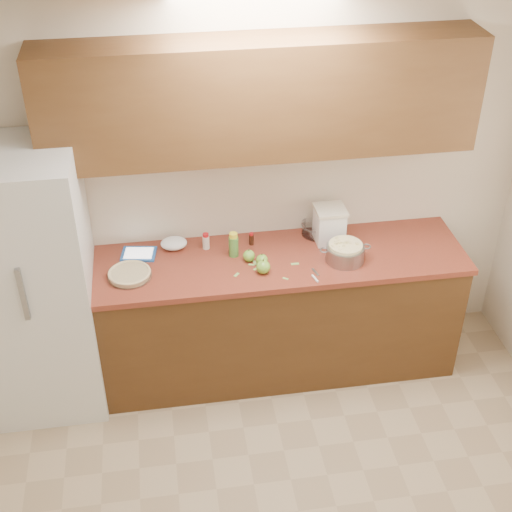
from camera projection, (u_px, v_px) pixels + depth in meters
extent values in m
plane|color=white|center=(337.00, 97.00, 2.45)|extent=(3.60, 3.60, 0.00)
plane|color=beige|center=(256.00, 183.00, 4.65)|extent=(3.60, 0.00, 3.60)
cube|color=#4A2C14|center=(264.00, 316.00, 4.87)|extent=(2.60, 0.65, 0.88)
cube|color=maroon|center=(264.00, 261.00, 4.61)|extent=(2.64, 0.68, 0.04)
cube|color=#58371A|center=(261.00, 98.00, 4.15)|extent=(2.60, 0.34, 0.70)
cube|color=silver|center=(35.00, 285.00, 4.40)|extent=(0.70, 0.70, 1.80)
cylinder|color=silver|center=(130.00, 275.00, 4.42)|extent=(0.27, 0.27, 0.04)
cylinder|color=#D8BB88|center=(130.00, 275.00, 4.42)|extent=(0.25, 0.25, 0.03)
torus|color=#D8BB88|center=(129.00, 273.00, 4.41)|extent=(0.27, 0.27, 0.02)
cylinder|color=gray|center=(345.00, 253.00, 4.56)|extent=(0.25, 0.25, 0.11)
torus|color=gray|center=(324.00, 250.00, 4.52)|extent=(0.06, 0.06, 0.01)
torus|color=gray|center=(366.00, 246.00, 4.55)|extent=(0.06, 0.06, 0.01)
cylinder|color=beige|center=(345.00, 251.00, 4.55)|extent=(0.22, 0.22, 0.11)
cube|color=white|center=(329.00, 225.00, 4.72)|extent=(0.19, 0.19, 0.23)
cube|color=beige|center=(330.00, 210.00, 4.65)|extent=(0.20, 0.20, 0.02)
cube|color=#2359AA|center=(139.00, 254.00, 4.63)|extent=(0.24, 0.20, 0.01)
cube|color=white|center=(139.00, 253.00, 4.63)|extent=(0.20, 0.16, 0.00)
cube|color=gray|center=(315.00, 272.00, 4.48)|extent=(0.04, 0.09, 0.00)
cylinder|color=white|center=(315.00, 279.00, 4.41)|extent=(0.03, 0.08, 0.02)
cylinder|color=#4C8C38|center=(234.00, 246.00, 4.59)|extent=(0.06, 0.06, 0.14)
cylinder|color=yellow|center=(233.00, 235.00, 4.55)|extent=(0.05, 0.05, 0.03)
cylinder|color=beige|center=(206.00, 242.00, 4.68)|extent=(0.05, 0.05, 0.09)
cylinder|color=red|center=(206.00, 235.00, 4.65)|extent=(0.04, 0.04, 0.02)
cylinder|color=black|center=(251.00, 240.00, 4.72)|extent=(0.03, 0.03, 0.07)
cylinder|color=red|center=(251.00, 234.00, 4.69)|extent=(0.03, 0.03, 0.01)
cylinder|color=silver|center=(317.00, 229.00, 4.83)|extent=(0.21, 0.21, 0.08)
torus|color=silver|center=(317.00, 224.00, 4.81)|extent=(0.22, 0.22, 0.01)
ellipsoid|color=white|center=(174.00, 243.00, 4.69)|extent=(0.19, 0.16, 0.07)
sphere|color=#6FA732|center=(249.00, 256.00, 4.56)|extent=(0.08, 0.08, 0.08)
cylinder|color=#3F2D19|center=(249.00, 250.00, 4.54)|extent=(0.01, 0.01, 0.01)
sphere|color=#6FA732|center=(262.00, 260.00, 4.52)|extent=(0.08, 0.08, 0.08)
cylinder|color=#3F2D19|center=(262.00, 254.00, 4.50)|extent=(0.01, 0.01, 0.01)
sphere|color=#6FA732|center=(263.00, 267.00, 4.45)|extent=(0.09, 0.09, 0.09)
cylinder|color=#3F2D19|center=(263.00, 260.00, 4.42)|extent=(0.01, 0.01, 0.01)
cube|color=#8FC15E|center=(286.00, 279.00, 4.42)|extent=(0.04, 0.03, 0.00)
cube|color=#8FC15E|center=(255.00, 263.00, 4.56)|extent=(0.02, 0.05, 0.00)
cube|color=#8FC15E|center=(295.00, 264.00, 4.55)|extent=(0.05, 0.02, 0.00)
cube|color=#8FC15E|center=(256.00, 269.00, 4.51)|extent=(0.05, 0.04, 0.00)
cube|color=#8FC15E|center=(252.00, 265.00, 4.54)|extent=(0.04, 0.03, 0.00)
cube|color=#8FC15E|center=(237.00, 275.00, 4.45)|extent=(0.04, 0.05, 0.00)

